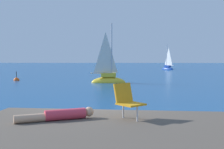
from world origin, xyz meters
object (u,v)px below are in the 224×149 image
(sailboat_far, at_px, (168,68))
(marker_buoy, at_px, (16,80))
(person_sunbather, at_px, (59,115))
(beach_chair, at_px, (127,99))
(sailboat_near, at_px, (108,79))

(sailboat_far, distance_m, marker_buoy, 28.05)
(person_sunbather, xyz_separation_m, beach_chair, (1.51, 0.18, 0.33))
(person_sunbather, height_order, marker_buoy, person_sunbather)
(person_sunbather, relative_size, beach_chair, 2.08)
(person_sunbather, distance_m, marker_buoy, 23.27)
(beach_chair, bearing_deg, sailboat_near, 143.32)
(sailboat_near, distance_m, person_sunbather, 19.71)
(sailboat_near, distance_m, sailboat_far, 25.37)
(person_sunbather, bearing_deg, sailboat_far, -125.38)
(beach_chair, relative_size, marker_buoy, 0.71)
(sailboat_far, height_order, person_sunbather, sailboat_far)
(sailboat_far, bearing_deg, marker_buoy, 104.13)
(sailboat_near, height_order, marker_buoy, sailboat_near)
(beach_chair, bearing_deg, sailboat_far, 129.74)
(person_sunbather, xyz_separation_m, marker_buoy, (-8.42, 21.66, -1.10))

